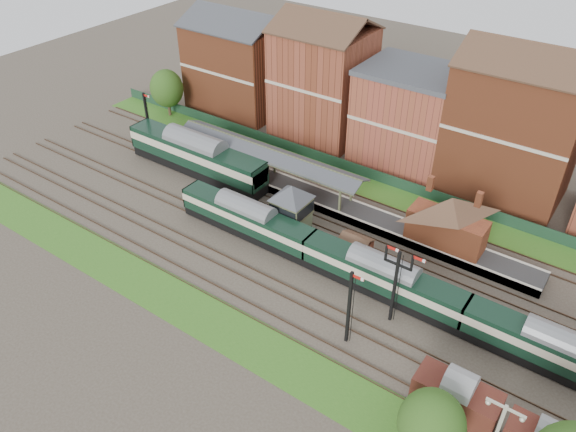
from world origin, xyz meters
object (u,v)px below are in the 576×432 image
Objects in this scene: platform_railcar at (196,155)px; goods_van_a at (456,399)px; signal_box at (292,208)px; semaphore_bracket at (396,282)px; dmu_train at (382,276)px.

platform_railcar reaches higher than goods_van_a.
signal_box is 17.19m from platform_railcar.
dmu_train is at bearing 133.34° from semaphore_bracket.
signal_box is 26.51m from goods_van_a.
dmu_train is at bearing -14.38° from signal_box.
platform_railcar is (-31.91, 9.00, -1.90)m from semaphore_bracket.
semaphore_bracket is at bearing -46.66° from dmu_train.
semaphore_bracket reaches higher than signal_box.
signal_box is at bearing 152.46° from goods_van_a.
semaphore_bracket reaches higher than dmu_train.
semaphore_bracket is 33.21m from platform_railcar.
semaphore_bracket is 0.40× the size of platform_railcar.
goods_van_a reaches higher than dmu_train.
signal_box is 0.12× the size of dmu_train.
goods_van_a is (40.36, -15.50, -0.56)m from platform_railcar.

